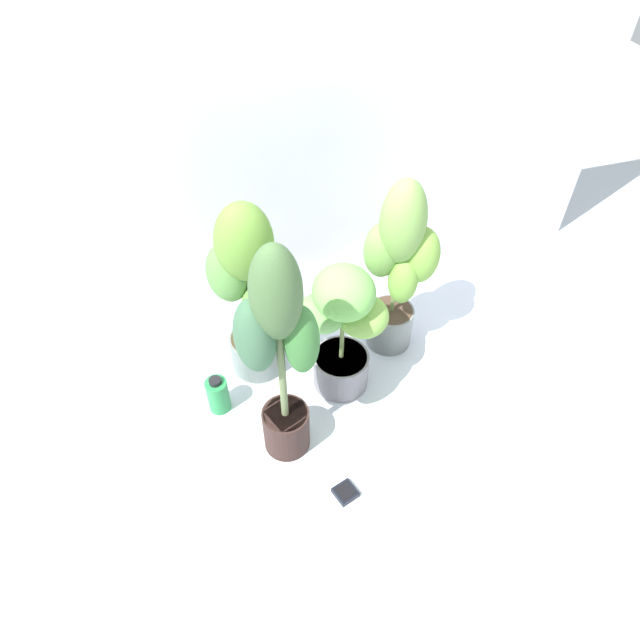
% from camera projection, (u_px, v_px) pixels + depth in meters
% --- Properties ---
extents(ground_plane, '(8.00, 8.00, 0.00)m').
position_uv_depth(ground_plane, '(344.00, 412.00, 2.39)').
color(ground_plane, silver).
rests_on(ground_plane, ground).
extents(mylar_back_wall, '(3.20, 0.01, 2.00)m').
position_uv_depth(mylar_back_wall, '(285.00, 98.00, 2.24)').
color(mylar_back_wall, silver).
rests_on(mylar_back_wall, ground).
extents(potted_plant_center, '(0.43, 0.31, 0.65)m').
position_uv_depth(potted_plant_center, '(343.00, 325.00, 2.24)').
color(potted_plant_center, slate).
rests_on(potted_plant_center, ground).
extents(potted_plant_front_left, '(0.31, 0.21, 1.02)m').
position_uv_depth(potted_plant_front_left, '(278.00, 351.00, 1.88)').
color(potted_plant_front_left, '#311F1B').
rests_on(potted_plant_front_left, ground).
extents(potted_plant_back_left, '(0.37, 0.30, 0.87)m').
position_uv_depth(potted_plant_back_left, '(250.00, 287.00, 2.23)').
color(potted_plant_back_left, slate).
rests_on(potted_plant_back_left, ground).
extents(potted_plant_back_right, '(0.35, 0.28, 0.88)m').
position_uv_depth(potted_plant_back_right, '(399.00, 264.00, 2.33)').
color(potted_plant_back_right, slate).
rests_on(potted_plant_back_right, ground).
extents(hygrometer_box, '(0.10, 0.10, 0.03)m').
position_uv_depth(hygrometer_box, '(345.00, 492.00, 2.12)').
color(hygrometer_box, black).
rests_on(hygrometer_box, ground).
extents(nutrient_bottle, '(0.09, 0.09, 0.19)m').
position_uv_depth(nutrient_bottle, '(218.00, 395.00, 2.35)').
color(nutrient_bottle, '#278B47').
rests_on(nutrient_bottle, ground).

